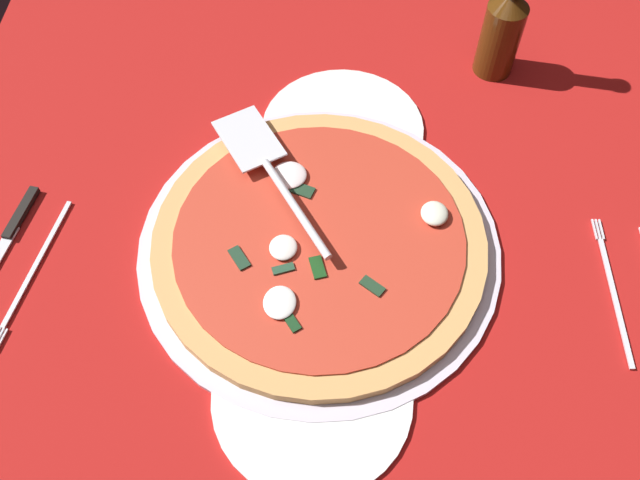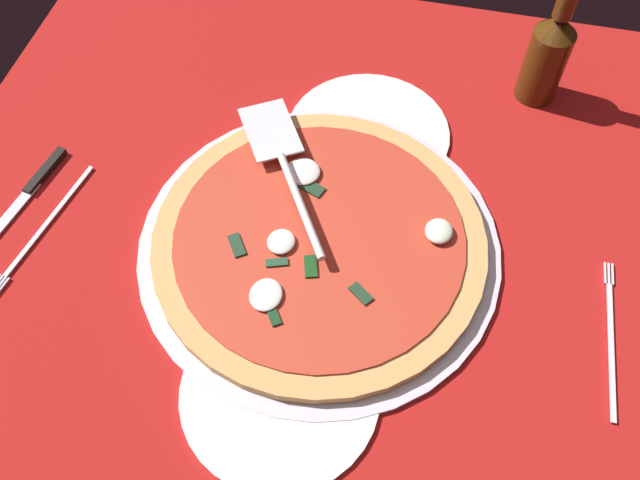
{
  "view_description": "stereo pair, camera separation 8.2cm",
  "coord_description": "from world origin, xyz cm",
  "px_view_note": "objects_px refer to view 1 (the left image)",
  "views": [
    {
      "loc": [
        -42.75,
        -1.84,
        71.15
      ],
      "look_at": [
        2.06,
        -0.11,
        2.11
      ],
      "focal_mm": 37.85,
      "sensor_mm": 36.0,
      "label": 1
    },
    {
      "loc": [
        -41.68,
        -9.99,
        71.15
      ],
      "look_at": [
        2.06,
        -0.11,
        2.11
      ],
      "focal_mm": 37.85,
      "sensor_mm": 36.0,
      "label": 2
    }
  ],
  "objects_px": {
    "pizza_server": "(270,169)",
    "pizza": "(320,240)",
    "dinner_plate_right": "(343,128)",
    "place_setting_far": "(19,257)",
    "beer_bottle": "(503,26)",
    "dinner_plate_left": "(315,397)"
  },
  "relations": [
    {
      "from": "dinner_plate_left",
      "to": "dinner_plate_right",
      "type": "bearing_deg",
      "value": -3.19
    },
    {
      "from": "dinner_plate_right",
      "to": "pizza_server",
      "type": "xyz_separation_m",
      "value": [
        -0.11,
        0.09,
        0.04
      ]
    },
    {
      "from": "place_setting_far",
      "to": "pizza_server",
      "type": "bearing_deg",
      "value": 121.73
    },
    {
      "from": "dinner_plate_right",
      "to": "beer_bottle",
      "type": "relative_size",
      "value": 1.02
    },
    {
      "from": "dinner_plate_right",
      "to": "pizza_server",
      "type": "distance_m",
      "value": 0.15
    },
    {
      "from": "pizza",
      "to": "pizza_server",
      "type": "height_order",
      "value": "pizza_server"
    },
    {
      "from": "beer_bottle",
      "to": "dinner_plate_right",
      "type": "bearing_deg",
      "value": 120.42
    },
    {
      "from": "pizza_server",
      "to": "dinner_plate_right",
      "type": "bearing_deg",
      "value": -71.12
    },
    {
      "from": "dinner_plate_right",
      "to": "pizza_server",
      "type": "height_order",
      "value": "pizza_server"
    },
    {
      "from": "pizza_server",
      "to": "beer_bottle",
      "type": "xyz_separation_m",
      "value": [
        0.24,
        -0.31,
        0.04
      ]
    },
    {
      "from": "pizza_server",
      "to": "pizza",
      "type": "bearing_deg",
      "value": -173.9
    },
    {
      "from": "dinner_plate_left",
      "to": "beer_bottle",
      "type": "relative_size",
      "value": 0.99
    },
    {
      "from": "dinner_plate_right",
      "to": "pizza",
      "type": "distance_m",
      "value": 0.2
    },
    {
      "from": "dinner_plate_left",
      "to": "pizza",
      "type": "distance_m",
      "value": 0.19
    },
    {
      "from": "pizza_server",
      "to": "beer_bottle",
      "type": "bearing_deg",
      "value": -83.89
    },
    {
      "from": "dinner_plate_left",
      "to": "beer_bottle",
      "type": "xyz_separation_m",
      "value": [
        0.52,
        -0.24,
        0.08
      ]
    },
    {
      "from": "pizza_server",
      "to": "beer_bottle",
      "type": "relative_size",
      "value": 1.1
    },
    {
      "from": "pizza",
      "to": "pizza_server",
      "type": "relative_size",
      "value": 1.69
    },
    {
      "from": "dinner_plate_left",
      "to": "pizza_server",
      "type": "xyz_separation_m",
      "value": [
        0.28,
        0.07,
        0.04
      ]
    },
    {
      "from": "dinner_plate_left",
      "to": "place_setting_far",
      "type": "xyz_separation_m",
      "value": [
        0.16,
        0.37,
        -0.0
      ]
    },
    {
      "from": "dinner_plate_right",
      "to": "place_setting_far",
      "type": "distance_m",
      "value": 0.45
    },
    {
      "from": "dinner_plate_left",
      "to": "pizza",
      "type": "xyz_separation_m",
      "value": [
        0.19,
        0.0,
        0.02
      ]
    }
  ]
}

